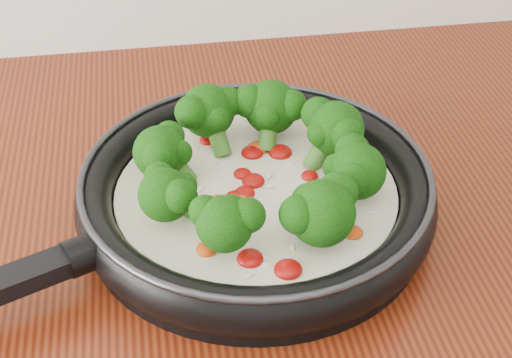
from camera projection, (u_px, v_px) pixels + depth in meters
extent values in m
cylinder|color=black|center=(256.00, 213.00, 0.76)|extent=(0.44, 0.44, 0.01)
torus|color=black|center=(256.00, 193.00, 0.74)|extent=(0.47, 0.47, 0.04)
torus|color=#2D2D33|center=(256.00, 173.00, 0.73)|extent=(0.45, 0.45, 0.01)
cylinder|color=black|center=(84.00, 254.00, 0.66)|extent=(0.04, 0.04, 0.04)
cylinder|color=white|center=(256.00, 199.00, 0.74)|extent=(0.37, 0.37, 0.02)
ellipsoid|color=#9F0A07|center=(208.00, 140.00, 0.80)|extent=(0.02, 0.02, 0.01)
ellipsoid|color=#9F0A07|center=(253.00, 181.00, 0.75)|extent=(0.03, 0.03, 0.01)
ellipsoid|color=#D5440D|center=(219.00, 202.00, 0.72)|extent=(0.03, 0.03, 0.01)
ellipsoid|color=#9F0A07|center=(252.00, 153.00, 0.79)|extent=(0.03, 0.03, 0.01)
ellipsoid|color=#9F0A07|center=(250.00, 259.00, 0.66)|extent=(0.03, 0.03, 0.01)
ellipsoid|color=#D5440D|center=(257.00, 149.00, 0.79)|extent=(0.03, 0.03, 0.01)
ellipsoid|color=#9F0A07|center=(242.00, 174.00, 0.76)|extent=(0.02, 0.02, 0.01)
ellipsoid|color=#9F0A07|center=(280.00, 152.00, 0.79)|extent=(0.03, 0.03, 0.01)
ellipsoid|color=#D5440D|center=(240.00, 199.00, 0.72)|extent=(0.02, 0.02, 0.01)
ellipsoid|color=#9F0A07|center=(328.00, 226.00, 0.69)|extent=(0.03, 0.03, 0.01)
ellipsoid|color=#9F0A07|center=(235.00, 197.00, 0.73)|extent=(0.02, 0.02, 0.01)
ellipsoid|color=#D5440D|center=(206.00, 249.00, 0.67)|extent=(0.03, 0.03, 0.01)
ellipsoid|color=#9F0A07|center=(322.00, 208.00, 0.71)|extent=(0.02, 0.02, 0.01)
ellipsoid|color=#9F0A07|center=(288.00, 270.00, 0.64)|extent=(0.04, 0.04, 0.01)
ellipsoid|color=#D5440D|center=(353.00, 233.00, 0.68)|extent=(0.02, 0.02, 0.01)
ellipsoid|color=#9F0A07|center=(164.00, 157.00, 0.78)|extent=(0.03, 0.03, 0.01)
ellipsoid|color=#9F0A07|center=(245.00, 193.00, 0.73)|extent=(0.02, 0.02, 0.01)
ellipsoid|color=#D5440D|center=(184.00, 204.00, 0.72)|extent=(0.03, 0.03, 0.01)
ellipsoid|color=#9F0A07|center=(208.00, 232.00, 0.68)|extent=(0.02, 0.02, 0.01)
ellipsoid|color=#9F0A07|center=(310.00, 176.00, 0.75)|extent=(0.02, 0.02, 0.01)
ellipsoid|color=white|center=(182.00, 213.00, 0.71)|extent=(0.01, 0.01, 0.00)
ellipsoid|color=white|center=(306.00, 210.00, 0.71)|extent=(0.01, 0.01, 0.00)
ellipsoid|color=white|center=(301.00, 223.00, 0.70)|extent=(0.01, 0.01, 0.00)
ellipsoid|color=white|center=(269.00, 176.00, 0.75)|extent=(0.01, 0.01, 0.00)
ellipsoid|color=white|center=(290.00, 164.00, 0.77)|extent=(0.01, 0.01, 0.00)
ellipsoid|color=white|center=(322.00, 146.00, 0.80)|extent=(0.01, 0.01, 0.00)
ellipsoid|color=white|center=(152.00, 197.00, 0.73)|extent=(0.01, 0.01, 0.00)
ellipsoid|color=white|center=(270.00, 187.00, 0.74)|extent=(0.01, 0.01, 0.00)
ellipsoid|color=white|center=(182.00, 172.00, 0.76)|extent=(0.01, 0.01, 0.00)
ellipsoid|color=white|center=(248.00, 199.00, 0.72)|extent=(0.01, 0.01, 0.00)
ellipsoid|color=white|center=(168.00, 175.00, 0.75)|extent=(0.01, 0.01, 0.00)
ellipsoid|color=white|center=(200.00, 190.00, 0.74)|extent=(0.01, 0.01, 0.00)
ellipsoid|color=white|center=(232.00, 199.00, 0.72)|extent=(0.01, 0.01, 0.00)
ellipsoid|color=white|center=(330.00, 218.00, 0.70)|extent=(0.01, 0.01, 0.00)
ellipsoid|color=white|center=(249.00, 276.00, 0.64)|extent=(0.01, 0.01, 0.00)
ellipsoid|color=white|center=(260.00, 257.00, 0.66)|extent=(0.01, 0.01, 0.00)
ellipsoid|color=white|center=(224.00, 164.00, 0.77)|extent=(0.01, 0.01, 0.00)
ellipsoid|color=white|center=(221.00, 195.00, 0.73)|extent=(0.01, 0.01, 0.00)
ellipsoid|color=white|center=(252.00, 227.00, 0.69)|extent=(0.01, 0.01, 0.00)
ellipsoid|color=white|center=(223.00, 215.00, 0.70)|extent=(0.01, 0.01, 0.00)
ellipsoid|color=white|center=(293.00, 248.00, 0.67)|extent=(0.01, 0.01, 0.00)
ellipsoid|color=white|center=(304.00, 223.00, 0.69)|extent=(0.01, 0.01, 0.00)
ellipsoid|color=white|center=(266.00, 265.00, 0.65)|extent=(0.01, 0.01, 0.00)
ellipsoid|color=white|center=(234.00, 197.00, 0.73)|extent=(0.01, 0.01, 0.00)
ellipsoid|color=white|center=(374.00, 212.00, 0.71)|extent=(0.01, 0.01, 0.00)
cylinder|color=#467E29|center=(320.00, 151.00, 0.76)|extent=(0.04, 0.03, 0.04)
sphere|color=black|center=(336.00, 129.00, 0.76)|extent=(0.08, 0.08, 0.06)
sphere|color=black|center=(318.00, 114.00, 0.77)|extent=(0.05, 0.05, 0.04)
sphere|color=black|center=(347.00, 135.00, 0.74)|extent=(0.04, 0.04, 0.03)
sphere|color=black|center=(321.00, 133.00, 0.75)|extent=(0.04, 0.04, 0.03)
cylinder|color=#467E29|center=(268.00, 133.00, 0.79)|extent=(0.03, 0.04, 0.04)
sphere|color=black|center=(271.00, 107.00, 0.79)|extent=(0.08, 0.08, 0.06)
sphere|color=black|center=(250.00, 101.00, 0.79)|extent=(0.05, 0.05, 0.04)
sphere|color=black|center=(291.00, 105.00, 0.78)|extent=(0.04, 0.04, 0.03)
sphere|color=black|center=(268.00, 115.00, 0.78)|extent=(0.04, 0.04, 0.03)
cylinder|color=#467E29|center=(218.00, 137.00, 0.78)|extent=(0.03, 0.04, 0.04)
sphere|color=black|center=(208.00, 111.00, 0.78)|extent=(0.08, 0.08, 0.06)
sphere|color=black|center=(192.00, 112.00, 0.77)|extent=(0.05, 0.05, 0.04)
sphere|color=black|center=(228.00, 102.00, 0.79)|extent=(0.04, 0.04, 0.03)
sphere|color=black|center=(217.00, 118.00, 0.77)|extent=(0.04, 0.04, 0.03)
cylinder|color=#467E29|center=(179.00, 169.00, 0.74)|extent=(0.04, 0.03, 0.04)
sphere|color=black|center=(160.00, 152.00, 0.73)|extent=(0.07, 0.07, 0.05)
sphere|color=black|center=(160.00, 157.00, 0.71)|extent=(0.04, 0.04, 0.03)
sphere|color=black|center=(169.00, 136.00, 0.74)|extent=(0.04, 0.04, 0.03)
sphere|color=black|center=(179.00, 153.00, 0.73)|extent=(0.03, 0.03, 0.03)
cylinder|color=#467E29|center=(185.00, 204.00, 0.69)|extent=(0.04, 0.03, 0.04)
sphere|color=black|center=(165.00, 195.00, 0.68)|extent=(0.07, 0.07, 0.05)
sphere|color=black|center=(180.00, 196.00, 0.66)|extent=(0.04, 0.04, 0.03)
sphere|color=black|center=(160.00, 177.00, 0.69)|extent=(0.04, 0.04, 0.03)
sphere|color=black|center=(184.00, 186.00, 0.68)|extent=(0.03, 0.03, 0.03)
cylinder|color=#467E29|center=(232.00, 227.00, 0.67)|extent=(0.03, 0.04, 0.04)
sphere|color=black|center=(225.00, 224.00, 0.64)|extent=(0.07, 0.07, 0.05)
sphere|color=black|center=(248.00, 215.00, 0.63)|extent=(0.04, 0.04, 0.03)
sphere|color=black|center=(205.00, 211.00, 0.64)|extent=(0.04, 0.04, 0.03)
sphere|color=black|center=(231.00, 208.00, 0.65)|extent=(0.03, 0.03, 0.03)
cylinder|color=#467E29|center=(306.00, 219.00, 0.68)|extent=(0.03, 0.04, 0.04)
sphere|color=black|center=(322.00, 213.00, 0.65)|extent=(0.08, 0.08, 0.06)
sphere|color=black|center=(337.00, 192.00, 0.66)|extent=(0.05, 0.05, 0.04)
sphere|color=black|center=(299.00, 214.00, 0.64)|extent=(0.05, 0.05, 0.04)
sphere|color=black|center=(308.00, 200.00, 0.66)|extent=(0.04, 0.04, 0.03)
cylinder|color=#467E29|center=(336.00, 185.00, 0.72)|extent=(0.04, 0.03, 0.04)
sphere|color=black|center=(357.00, 171.00, 0.70)|extent=(0.07, 0.07, 0.06)
sphere|color=black|center=(352.00, 151.00, 0.72)|extent=(0.05, 0.05, 0.03)
sphere|color=black|center=(352.00, 178.00, 0.69)|extent=(0.04, 0.04, 0.03)
sphere|color=black|center=(337.00, 168.00, 0.71)|extent=(0.04, 0.04, 0.03)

